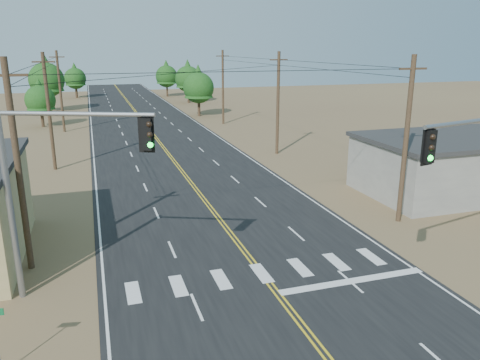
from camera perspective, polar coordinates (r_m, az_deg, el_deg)
name	(u,v)px	position (r m, az deg, el deg)	size (l,w,h in m)	color
road	(178,166)	(42.79, -7.61, 1.74)	(15.00, 200.00, 0.02)	black
building_right	(465,165)	(38.42, 25.77, 1.70)	(15.00, 8.00, 4.00)	#99978B
utility_pole_left_near	(18,166)	(23.74, -25.44, 1.53)	(1.80, 0.30, 10.00)	#4C3826
utility_pole_left_mid	(49,111)	(43.36, -22.27, 7.77)	(1.80, 0.30, 10.00)	#4C3826
utility_pole_left_far	(60,91)	(63.21, -21.06, 10.10)	(1.80, 0.30, 10.00)	#4C3826
utility_pole_right_near	(406,140)	(29.37, 19.58, 4.66)	(1.80, 0.30, 10.00)	#4C3826
utility_pole_right_mid	(278,103)	(46.67, 4.64, 9.39)	(1.80, 0.30, 10.00)	#4C3826
utility_pole_right_far	(223,87)	(65.53, -2.10, 11.30)	(1.80, 0.30, 10.00)	#4C3826
signal_mast_left	(49,175)	(20.06, -22.31, 0.55)	(5.92, 2.71, 8.16)	gray
tree_left_near	(40,97)	(68.31, -23.21, 9.28)	(3.91, 3.91, 6.51)	#3F2D1E
tree_left_mid	(46,76)	(84.38, -22.56, 11.58)	(5.63, 5.63, 9.38)	#3F2D1E
tree_left_far	(75,76)	(105.90, -19.48, 11.84)	(4.39, 4.39, 7.31)	#3F2D1E
tree_right_near	(198,85)	(73.47, -5.09, 11.52)	(4.73, 4.73, 7.88)	#3F2D1E
tree_right_mid	(188,76)	(91.64, -6.37, 12.46)	(4.91, 4.91, 8.18)	#3F2D1E
tree_right_far	(166,74)	(104.27, -8.96, 12.64)	(4.67, 4.67, 7.78)	#3F2D1E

